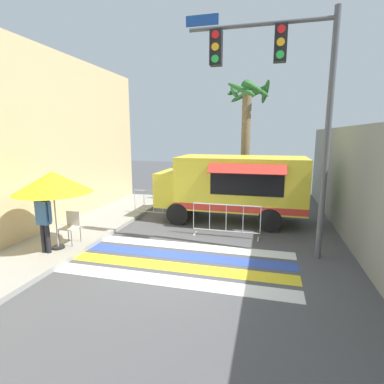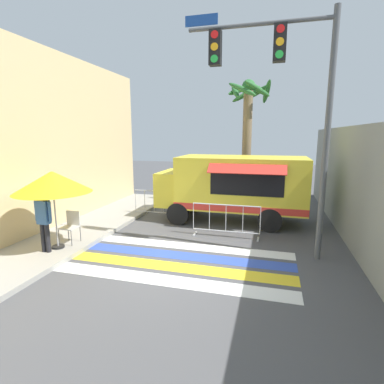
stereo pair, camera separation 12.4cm
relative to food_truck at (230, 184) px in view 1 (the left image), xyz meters
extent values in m
plane|color=#4C4C4F|center=(-0.86, -4.44, -1.51)|extent=(60.00, 60.00, 0.00)
cube|color=#99968E|center=(-5.89, -4.44, -1.44)|extent=(4.40, 16.00, 0.14)
cube|color=#DBBC84|center=(-6.06, -4.44, 1.66)|extent=(0.25, 16.00, 6.33)
cube|color=gray|center=(4.04, -1.44, 0.34)|extent=(0.20, 16.00, 3.69)
cube|color=white|center=(-0.86, -5.43, -1.50)|extent=(6.40, 0.56, 0.01)
cube|color=yellow|center=(-0.86, -4.67, -1.50)|extent=(6.40, 0.56, 0.01)
cube|color=#334FB2|center=(-0.86, -3.91, -1.50)|extent=(6.40, 0.56, 0.01)
cube|color=white|center=(-0.86, -3.15, -1.50)|extent=(6.40, 0.56, 0.01)
cube|color=yellow|center=(0.44, 0.01, 0.08)|extent=(4.85, 2.28, 1.98)
cube|color=yellow|center=(-1.98, 0.01, -0.24)|extent=(1.71, 2.10, 1.34)
cube|color=#1E232D|center=(-2.79, 0.01, 0.09)|extent=(0.06, 1.83, 0.51)
cube|color=black|center=(0.73, -1.15, 0.23)|extent=(2.57, 0.03, 0.89)
cube|color=red|center=(0.73, -1.36, 0.76)|extent=(2.67, 0.43, 0.31)
cube|color=red|center=(0.44, -1.14, -0.73)|extent=(4.85, 0.01, 0.24)
cylinder|color=black|center=(-1.84, -1.04, -1.08)|extent=(0.86, 0.22, 0.86)
cylinder|color=black|center=(-1.84, 1.06, -1.08)|extent=(0.86, 0.22, 0.86)
cylinder|color=black|center=(1.58, -1.04, -1.08)|extent=(0.86, 0.22, 0.86)
cylinder|color=black|center=(1.58, 1.06, -1.08)|extent=(0.86, 0.22, 0.86)
cylinder|color=#515456|center=(2.91, -3.09, 1.74)|extent=(0.16, 0.16, 6.50)
cylinder|color=#515456|center=(1.05, -3.09, 4.71)|extent=(3.72, 0.11, 0.11)
cube|color=black|center=(1.61, -3.12, 4.20)|extent=(0.32, 0.28, 0.90)
cylinder|color=red|center=(1.61, -3.26, 4.50)|extent=(0.20, 0.02, 0.20)
cylinder|color=#F2A519|center=(1.61, -3.26, 4.20)|extent=(0.20, 0.02, 0.20)
cylinder|color=green|center=(1.61, -3.26, 3.90)|extent=(0.20, 0.02, 0.20)
cube|color=black|center=(-0.06, -3.12, 4.20)|extent=(0.32, 0.28, 0.90)
cylinder|color=red|center=(-0.06, -3.26, 4.50)|extent=(0.20, 0.02, 0.20)
cylinder|color=#F2A519|center=(-0.06, -3.26, 4.20)|extent=(0.20, 0.02, 0.20)
cylinder|color=green|center=(-0.06, -3.26, 3.90)|extent=(0.20, 0.02, 0.20)
cube|color=navy|center=(-0.46, -3.11, 4.93)|extent=(0.90, 0.02, 0.28)
cylinder|color=black|center=(-4.40, -4.60, -1.34)|extent=(0.36, 0.36, 0.06)
cylinder|color=#B2B2B7|center=(-4.40, -4.60, -0.23)|extent=(0.04, 0.04, 2.27)
cone|color=yellow|center=(-4.40, -4.60, 0.60)|extent=(2.15, 2.15, 0.62)
cylinder|color=#4C4C51|center=(-4.54, -4.37, -1.13)|extent=(0.02, 0.02, 0.48)
cylinder|color=#4C4C51|center=(-4.11, -4.37, -1.13)|extent=(0.02, 0.02, 0.48)
cylinder|color=#4C4C51|center=(-4.54, -3.94, -1.13)|extent=(0.02, 0.02, 0.48)
cylinder|color=#4C4C51|center=(-4.11, -3.94, -1.13)|extent=(0.02, 0.02, 0.48)
cube|color=beige|center=(-4.32, -4.16, -0.88)|extent=(0.46, 0.46, 0.03)
cube|color=beige|center=(-4.32, -3.94, -0.64)|extent=(0.46, 0.03, 0.45)
cylinder|color=black|center=(-4.58, -4.95, -0.96)|extent=(0.13, 0.13, 0.83)
cylinder|color=black|center=(-4.43, -4.95, -0.96)|extent=(0.13, 0.13, 0.83)
cube|color=#33598C|center=(-4.51, -4.95, -0.21)|extent=(0.34, 0.20, 0.67)
cylinder|color=#33598C|center=(-4.73, -4.95, -0.18)|extent=(0.09, 0.09, 0.57)
cylinder|color=#33598C|center=(-4.29, -4.95, -0.18)|extent=(0.09, 0.09, 0.57)
sphere|color=#9E7051|center=(-4.51, -4.95, 0.27)|extent=(0.23, 0.23, 0.23)
cylinder|color=#B7BABF|center=(0.15, -1.99, -0.39)|extent=(2.26, 0.04, 0.04)
cylinder|color=#B7BABF|center=(0.15, -1.99, -1.30)|extent=(2.26, 0.04, 0.04)
cylinder|color=#B7BABF|center=(-0.97, -1.99, -0.85)|extent=(0.02, 0.02, 0.91)
cylinder|color=#B7BABF|center=(-0.41, -1.99, -0.85)|extent=(0.02, 0.02, 0.91)
cylinder|color=#B7BABF|center=(0.15, -1.99, -0.85)|extent=(0.02, 0.02, 0.91)
cylinder|color=#B7BABF|center=(0.72, -1.99, -0.85)|extent=(0.02, 0.02, 0.91)
cylinder|color=#B7BABF|center=(1.28, -1.99, -0.85)|extent=(0.02, 0.02, 0.91)
cube|color=#B7BABF|center=(-0.92, -1.99, -1.49)|extent=(0.06, 0.44, 0.03)
cube|color=#B7BABF|center=(1.23, -1.99, -1.49)|extent=(0.06, 0.44, 0.03)
cylinder|color=#B7BABF|center=(-3.16, -0.23, -0.39)|extent=(1.69, 0.04, 0.04)
cylinder|color=#B7BABF|center=(-3.16, -0.23, -1.30)|extent=(1.69, 0.04, 0.04)
cylinder|color=#B7BABF|center=(-4.00, -0.23, -0.85)|extent=(0.02, 0.02, 0.91)
cylinder|color=#B7BABF|center=(-3.58, -0.23, -0.85)|extent=(0.02, 0.02, 0.91)
cylinder|color=#B7BABF|center=(-3.16, -0.23, -0.85)|extent=(0.02, 0.02, 0.91)
cylinder|color=#B7BABF|center=(-2.73, -0.23, -0.85)|extent=(0.02, 0.02, 0.91)
cylinder|color=#B7BABF|center=(-2.31, -0.23, -0.85)|extent=(0.02, 0.02, 0.91)
cube|color=#B7BABF|center=(-3.95, -0.23, -1.49)|extent=(0.06, 0.44, 0.03)
cube|color=#B7BABF|center=(-2.36, -0.23, -1.49)|extent=(0.06, 0.44, 0.03)
cylinder|color=#7A664C|center=(0.34, 2.92, 1.22)|extent=(0.43, 0.43, 5.46)
sphere|color=#2D6B33|center=(0.34, 2.92, 4.11)|extent=(0.60, 0.60, 0.60)
ellipsoid|color=#2D6B33|center=(1.16, 3.08, 3.84)|extent=(0.53, 1.57, 1.04)
ellipsoid|color=#2D6B33|center=(0.75, 3.50, 3.91)|extent=(1.28, 1.01, 0.72)
ellipsoid|color=#2D6B33|center=(0.18, 3.66, 3.85)|extent=(1.45, 0.55, 0.93)
ellipsoid|color=#2D6B33|center=(-0.24, 3.23, 3.94)|extent=(0.83, 1.29, 0.61)
ellipsoid|color=#2D6B33|center=(-0.24, 2.70, 3.85)|extent=(0.65, 1.20, 0.82)
ellipsoid|color=#2D6B33|center=(0.12, 2.24, 3.88)|extent=(1.41, 0.66, 0.83)
ellipsoid|color=#2D6B33|center=(0.78, 2.37, 3.89)|extent=(1.25, 1.05, 0.78)
camera|label=1|loc=(1.47, -11.67, 1.89)|focal=28.00mm
camera|label=2|loc=(1.59, -11.64, 1.89)|focal=28.00mm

